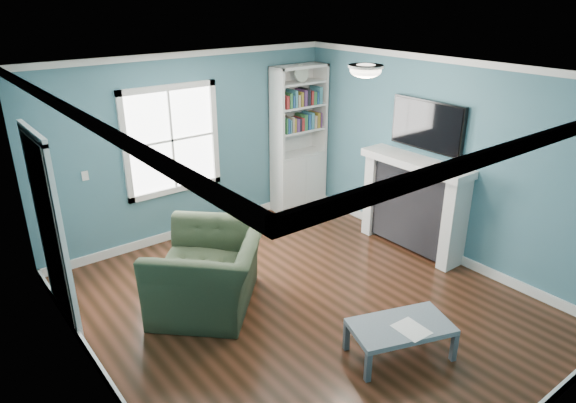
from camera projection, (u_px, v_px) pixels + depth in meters
floor at (304, 305)px, 5.87m from camera, size 5.00×5.00×0.00m
room_walls at (306, 175)px, 5.27m from camera, size 5.00×5.00×5.00m
trim at (305, 206)px, 5.40m from camera, size 4.50×5.00×2.60m
window at (172, 140)px, 6.96m from camera, size 1.40×0.06×1.50m
bookshelf at (298, 153)px, 8.20m from camera, size 0.90×0.35×2.31m
fireplace at (413, 205)px, 6.96m from camera, size 0.44×1.58×1.30m
tv at (427, 125)px, 6.61m from camera, size 0.06×1.10×0.65m
door at (50, 230)px, 5.22m from camera, size 0.12×0.98×2.17m
ceiling_fixture at (366, 70)px, 5.48m from camera, size 0.38×0.38×0.15m
light_switch at (85, 176)px, 6.38m from camera, size 0.08×0.01×0.12m
recliner at (209, 259)px, 5.68m from camera, size 1.54×1.55×1.16m
coffee_table at (401, 328)px, 4.96m from camera, size 1.09×0.83×0.35m
paper_sheet at (411, 329)px, 4.87m from camera, size 0.27×0.33×0.00m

